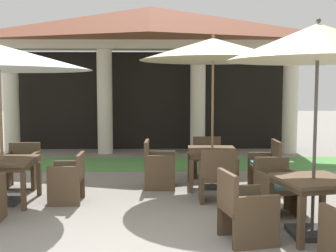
{
  "coord_description": "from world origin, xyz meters",
  "views": [
    {
      "loc": [
        0.29,
        -4.14,
        1.86
      ],
      "look_at": [
        0.4,
        2.87,
        1.22
      ],
      "focal_mm": 44.77,
      "sensor_mm": 36.0,
      "label": 1
    }
  ],
  "objects_px": {
    "patio_chair_near_foreground_west": "(244,209)",
    "patio_chair_mid_right_west": "(158,165)",
    "patio_chair_mid_right_south": "(218,177)",
    "patio_table_mid_left": "(2,165)",
    "patio_chair_mid_left_north": "(22,166)",
    "patio_umbrella_mid_right": "(213,50)",
    "patio_chair_near_foreground_north": "(278,188)",
    "patio_chair_mid_right_north": "(208,158)",
    "patio_table_mid_right": "(212,154)",
    "patio_chair_mid_left_east": "(69,178)",
    "patio_chair_mid_right_east": "(266,166)",
    "patio_umbrella_near_foreground": "(318,44)",
    "patio_table_near_foreground": "(313,186)"
  },
  "relations": [
    {
      "from": "patio_chair_near_foreground_north",
      "to": "patio_chair_mid_right_north",
      "type": "height_order",
      "value": "patio_chair_mid_right_north"
    },
    {
      "from": "patio_table_near_foreground",
      "to": "patio_chair_mid_right_east",
      "type": "bearing_deg",
      "value": 89.02
    },
    {
      "from": "patio_chair_mid_left_east",
      "to": "patio_chair_mid_right_east",
      "type": "distance_m",
      "value": 3.6
    },
    {
      "from": "patio_chair_near_foreground_west",
      "to": "patio_chair_mid_right_west",
      "type": "relative_size",
      "value": 0.98
    },
    {
      "from": "patio_chair_near_foreground_west",
      "to": "patio_chair_mid_left_east",
      "type": "relative_size",
      "value": 1.08
    },
    {
      "from": "patio_umbrella_near_foreground",
      "to": "patio_chair_near_foreground_west",
      "type": "distance_m",
      "value": 2.2
    },
    {
      "from": "patio_table_near_foreground",
      "to": "patio_chair_mid_right_north",
      "type": "relative_size",
      "value": 1.22
    },
    {
      "from": "patio_table_near_foreground",
      "to": "patio_chair_mid_left_east",
      "type": "height_order",
      "value": "patio_chair_mid_left_east"
    },
    {
      "from": "patio_chair_near_foreground_west",
      "to": "patio_chair_mid_left_east",
      "type": "bearing_deg",
      "value": -137.42
    },
    {
      "from": "patio_chair_mid_right_west",
      "to": "patio_umbrella_mid_right",
      "type": "bearing_deg",
      "value": 90.0
    },
    {
      "from": "patio_umbrella_near_foreground",
      "to": "patio_chair_near_foreground_north",
      "type": "bearing_deg",
      "value": 101.82
    },
    {
      "from": "patio_table_near_foreground",
      "to": "patio_table_mid_right",
      "type": "height_order",
      "value": "same"
    },
    {
      "from": "patio_chair_near_foreground_north",
      "to": "patio_chair_mid_right_north",
      "type": "bearing_deg",
      "value": -86.33
    },
    {
      "from": "patio_umbrella_near_foreground",
      "to": "patio_chair_mid_right_west",
      "type": "xyz_separation_m",
      "value": [
        -1.97,
        2.62,
        -1.98
      ]
    },
    {
      "from": "patio_chair_near_foreground_west",
      "to": "patio_umbrella_mid_right",
      "type": "xyz_separation_m",
      "value": [
        -0.06,
        2.78,
        2.16
      ]
    },
    {
      "from": "patio_umbrella_near_foreground",
      "to": "patio_table_mid_right",
      "type": "relative_size",
      "value": 2.98
    },
    {
      "from": "patio_chair_mid_right_south",
      "to": "patio_table_mid_left",
      "type": "bearing_deg",
      "value": -178.34
    },
    {
      "from": "patio_chair_mid_left_east",
      "to": "patio_chair_mid_right_south",
      "type": "height_order",
      "value": "patio_chair_mid_right_south"
    },
    {
      "from": "patio_chair_near_foreground_west",
      "to": "patio_chair_mid_right_south",
      "type": "bearing_deg",
      "value": 171.03
    },
    {
      "from": "patio_chair_mid_right_north",
      "to": "patio_table_mid_left",
      "type": "bearing_deg",
      "value": 31.19
    },
    {
      "from": "patio_chair_mid_left_north",
      "to": "patio_chair_mid_right_east",
      "type": "xyz_separation_m",
      "value": [
        4.57,
        -0.08,
        0.0
      ]
    },
    {
      "from": "patio_table_mid_right",
      "to": "patio_chair_mid_left_north",
      "type": "bearing_deg",
      "value": 179.22
    },
    {
      "from": "patio_chair_near_foreground_west",
      "to": "patio_chair_mid_right_west",
      "type": "bearing_deg",
      "value": -171.03
    },
    {
      "from": "patio_chair_near_foreground_north",
      "to": "patio_chair_mid_right_north",
      "type": "relative_size",
      "value": 0.98
    },
    {
      "from": "patio_table_mid_left",
      "to": "patio_chair_mid_right_south",
      "type": "distance_m",
      "value": 3.5
    },
    {
      "from": "patio_table_mid_right",
      "to": "patio_chair_mid_right_north",
      "type": "xyz_separation_m",
      "value": [
        0.03,
        1.0,
        -0.24
      ]
    },
    {
      "from": "patio_table_mid_left",
      "to": "patio_chair_mid_left_east",
      "type": "xyz_separation_m",
      "value": [
        1.05,
        0.04,
        -0.23
      ]
    },
    {
      "from": "patio_umbrella_near_foreground",
      "to": "patio_umbrella_mid_right",
      "type": "bearing_deg",
      "value": 110.42
    },
    {
      "from": "patio_table_near_foreground",
      "to": "patio_chair_mid_left_north",
      "type": "height_order",
      "value": "patio_chair_mid_left_north"
    },
    {
      "from": "patio_chair_mid_right_north",
      "to": "patio_chair_mid_right_south",
      "type": "bearing_deg",
      "value": 90.0
    },
    {
      "from": "patio_chair_mid_left_north",
      "to": "patio_chair_mid_right_south",
      "type": "xyz_separation_m",
      "value": [
        3.53,
        -1.06,
        -0.0
      ]
    },
    {
      "from": "patio_chair_mid_right_south",
      "to": "patio_chair_mid_right_east",
      "type": "relative_size",
      "value": 1.0
    },
    {
      "from": "patio_chair_mid_left_east",
      "to": "patio_umbrella_mid_right",
      "type": "xyz_separation_m",
      "value": [
        2.47,
        0.97,
        2.16
      ]
    },
    {
      "from": "patio_chair_near_foreground_west",
      "to": "patio_table_mid_right",
      "type": "height_order",
      "value": "patio_chair_near_foreground_west"
    },
    {
      "from": "patio_chair_near_foreground_north",
      "to": "patio_chair_mid_right_east",
      "type": "height_order",
      "value": "patio_chair_mid_right_east"
    },
    {
      "from": "patio_umbrella_mid_right",
      "to": "patio_chair_mid_right_west",
      "type": "xyz_separation_m",
      "value": [
        -1.01,
        0.03,
        -2.14
      ]
    },
    {
      "from": "patio_table_near_foreground",
      "to": "patio_umbrella_near_foreground",
      "type": "xyz_separation_m",
      "value": [
        0.0,
        0.0,
        1.77
      ]
    },
    {
      "from": "patio_chair_mid_left_north",
      "to": "patio_umbrella_mid_right",
      "type": "xyz_separation_m",
      "value": [
        3.56,
        -0.05,
        2.15
      ]
    },
    {
      "from": "patio_chair_mid_right_east",
      "to": "patio_umbrella_near_foreground",
      "type": "bearing_deg",
      "value": -179.32
    },
    {
      "from": "patio_chair_mid_right_east",
      "to": "patio_umbrella_mid_right",
      "type": "bearing_deg",
      "value": 90.0
    },
    {
      "from": "patio_chair_near_foreground_north",
      "to": "patio_chair_mid_right_south",
      "type": "relative_size",
      "value": 0.9
    },
    {
      "from": "patio_chair_near_foreground_north",
      "to": "patio_table_mid_left",
      "type": "distance_m",
      "value": 4.36
    },
    {
      "from": "patio_table_near_foreground",
      "to": "patio_umbrella_near_foreground",
      "type": "distance_m",
      "value": 1.77
    },
    {
      "from": "patio_table_mid_left",
      "to": "patio_table_mid_right",
      "type": "distance_m",
      "value": 3.66
    },
    {
      "from": "patio_table_mid_left",
      "to": "patio_chair_mid_right_north",
      "type": "distance_m",
      "value": 4.09
    },
    {
      "from": "patio_chair_near_foreground_west",
      "to": "patio_umbrella_mid_right",
      "type": "bearing_deg",
      "value": 169.4
    },
    {
      "from": "patio_table_mid_right",
      "to": "patio_chair_mid_right_north",
      "type": "bearing_deg",
      "value": 88.34
    },
    {
      "from": "patio_table_mid_left",
      "to": "patio_chair_mid_right_west",
      "type": "bearing_deg",
      "value": 22.39
    },
    {
      "from": "patio_chair_mid_left_north",
      "to": "patio_chair_mid_right_west",
      "type": "height_order",
      "value": "patio_chair_mid_right_west"
    },
    {
      "from": "patio_chair_mid_right_north",
      "to": "patio_table_near_foreground",
      "type": "bearing_deg",
      "value": 106.24
    }
  ]
}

